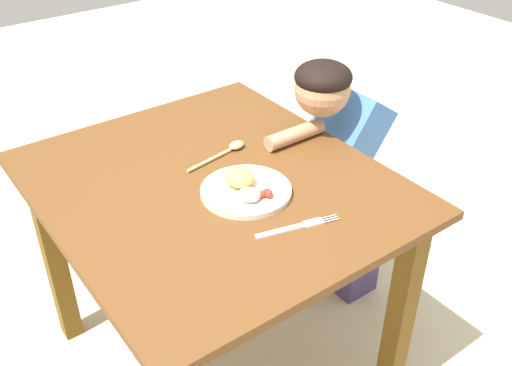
{
  "coord_description": "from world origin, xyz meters",
  "views": [
    {
      "loc": [
        1.16,
        -0.7,
        1.63
      ],
      "look_at": [
        0.11,
        0.07,
        0.76
      ],
      "focal_mm": 41.16,
      "sensor_mm": 36.0,
      "label": 1
    }
  ],
  "objects": [
    {
      "name": "plate",
      "position": [
        0.11,
        0.04,
        0.76
      ],
      "size": [
        0.24,
        0.24,
        0.06
      ],
      "color": "silver",
      "rests_on": "dining_table"
    },
    {
      "name": "ground_plane",
      "position": [
        0.0,
        0.0,
        0.0
      ],
      "size": [
        8.0,
        8.0,
        0.0
      ],
      "primitive_type": "plane",
      "color": "beige"
    },
    {
      "name": "dining_table",
      "position": [
        0.0,
        0.0,
        0.61
      ],
      "size": [
        1.01,
        0.88,
        0.74
      ],
      "color": "brown",
      "rests_on": "ground_plane"
    },
    {
      "name": "person",
      "position": [
        -0.03,
        0.54,
        0.53
      ],
      "size": [
        0.21,
        0.47,
        0.98
      ],
      "rotation": [
        0.0,
        0.0,
        3.14
      ],
      "color": "#433869",
      "rests_on": "ground_plane"
    },
    {
      "name": "spoon",
      "position": [
        -0.1,
        0.12,
        0.75
      ],
      "size": [
        0.06,
        0.22,
        0.02
      ],
      "rotation": [
        0.0,
        0.0,
        1.74
      ],
      "color": "tan",
      "rests_on": "dining_table"
    },
    {
      "name": "fork",
      "position": [
        0.3,
        0.05,
        0.75
      ],
      "size": [
        0.07,
        0.22,
        0.01
      ],
      "rotation": [
        0.0,
        0.0,
        1.32
      ],
      "color": "silver",
      "rests_on": "dining_table"
    }
  ]
}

